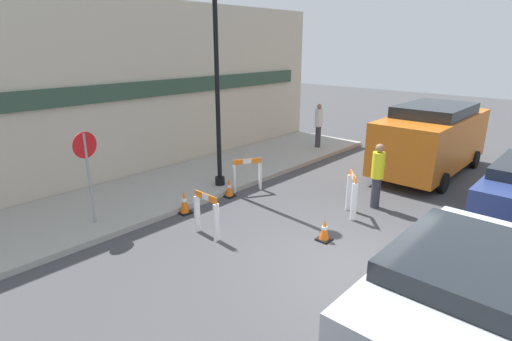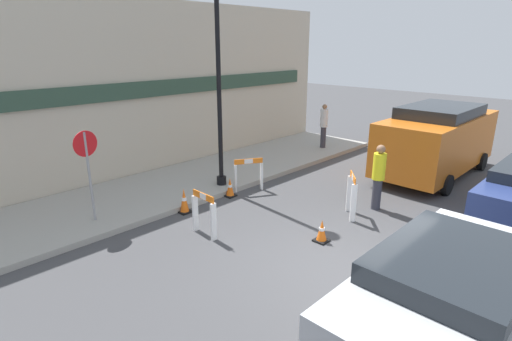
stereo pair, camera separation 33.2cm
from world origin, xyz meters
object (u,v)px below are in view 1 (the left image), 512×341
object	(u,v)px
person_worker	(377,174)
work_van	(432,136)
parked_car_1	(458,302)
stop_sign	(87,163)
streetlamp_post	(216,51)
person_pedestrian	(319,124)

from	to	relation	value
person_worker	work_van	bearing A→B (deg)	-136.40
parked_car_1	stop_sign	bearing A→B (deg)	98.74
streetlamp_post	parked_car_1	world-z (taller)	streetlamp_post
streetlamp_post	work_van	world-z (taller)	streetlamp_post
stop_sign	person_pedestrian	world-z (taller)	stop_sign
streetlamp_post	person_pedestrian	bearing A→B (deg)	3.80
parked_car_1	person_worker	bearing A→B (deg)	36.38
person_worker	person_pedestrian	bearing A→B (deg)	-88.86
person_worker	parked_car_1	size ratio (longest dim) A/B	0.44
streetlamp_post	parked_car_1	bearing A→B (deg)	-109.57
stop_sign	person_pedestrian	bearing A→B (deg)	171.00
person_worker	parked_car_1	bearing A→B (deg)	79.17
stop_sign	work_van	distance (m)	10.52
streetlamp_post	person_worker	bearing A→B (deg)	-65.95
stop_sign	person_pedestrian	size ratio (longest dim) A/B	1.24
person_worker	person_pedestrian	distance (m)	5.97
work_van	streetlamp_post	bearing A→B (deg)	145.41
person_pedestrian	work_van	xyz separation A→B (m)	(0.04, -4.40, 0.16)
person_pedestrian	streetlamp_post	bearing A→B (deg)	13.34
parked_car_1	work_van	bearing A→B (deg)	21.48
stop_sign	person_pedestrian	xyz separation A→B (m)	(9.56, 0.11, -0.51)
person_worker	parked_car_1	xyz separation A→B (m)	(-4.43, -3.26, 0.04)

